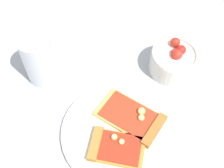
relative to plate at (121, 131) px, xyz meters
name	(u,v)px	position (x,y,z in m)	size (l,w,h in m)	color
ground_plane	(115,128)	(0.00, -0.02, -0.01)	(2.40, 2.40, 0.00)	#B2B7BC
plate	(121,131)	(0.00, 0.00, 0.00)	(0.26, 0.26, 0.01)	silver
pizza_slice_near	(135,119)	(-0.04, 0.00, 0.01)	(0.14, 0.17, 0.02)	#E5B256
pizza_slice_far	(113,147)	(0.04, 0.03, 0.01)	(0.14, 0.14, 0.02)	gold
salad_bowl	(173,61)	(-0.21, -0.08, 0.03)	(0.12, 0.12, 0.08)	white
soda_glass	(39,61)	(0.08, -0.24, 0.05)	(0.07, 0.07, 0.13)	silver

